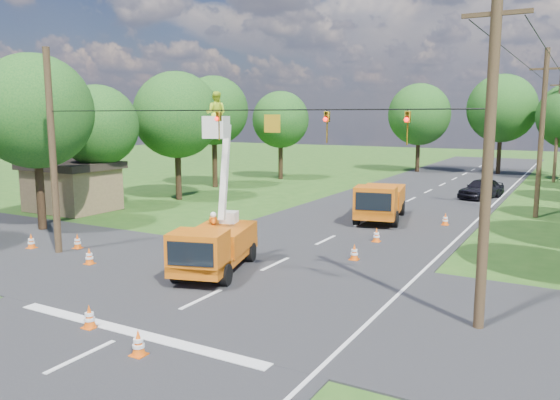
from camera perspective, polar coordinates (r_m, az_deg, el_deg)
The scene contains 30 objects.
ground at distance 36.18m, azimuth 11.36°, elevation -1.07°, with size 140.00×140.00×0.00m, color #254F17.
road_main at distance 36.18m, azimuth 11.36°, elevation -1.07°, with size 12.00×100.00×0.06m, color black.
road_cross at distance 20.24m, azimuth -4.75°, elevation -8.79°, with size 56.00×10.00×0.07m, color black.
stop_bar at distance 16.45m, azimuth -15.19°, elevation -13.33°, with size 9.00×0.45×0.02m, color silver.
edge_line at distance 34.91m, azimuth 20.13°, elevation -1.80°, with size 0.12×90.00×0.02m, color silver.
bucket_truck at distance 21.43m, azimuth -6.84°, elevation -3.63°, with size 3.42×5.70×7.03m.
second_truck at distance 32.28m, azimuth 10.41°, elevation -0.11°, with size 3.37×6.36×2.27m.
ground_worker at distance 22.76m, azimuth -6.93°, elevation -4.15°, with size 0.75×0.49×2.06m, color orange.
distant_car at distance 43.03m, azimuth 20.29°, elevation 1.13°, with size 1.77×4.40×1.50m, color black.
traffic_cone_0 at distance 17.04m, azimuth -19.30°, elevation -11.45°, with size 0.38×0.38×0.71m.
traffic_cone_1 at distance 14.87m, azimuth -14.58°, elevation -14.28°, with size 0.38×0.38×0.71m.
traffic_cone_2 at distance 23.52m, azimuth 7.77°, elevation -5.43°, with size 0.38×0.38×0.71m.
traffic_cone_3 at distance 26.98m, azimuth 10.04°, elevation -3.63°, with size 0.38×0.38×0.71m.
traffic_cone_4 at distance 23.98m, azimuth -19.31°, elevation -5.57°, with size 0.38×0.38×0.71m.
traffic_cone_5 at distance 26.93m, azimuth -20.41°, elevation -4.08°, with size 0.38×0.38×0.71m.
traffic_cone_6 at distance 27.78m, azimuth -24.55°, elevation -3.94°, with size 0.38×0.38×0.71m.
traffic_cone_7 at distance 31.95m, azimuth 16.89°, elevation -1.93°, with size 0.38×0.38×0.71m.
pole_right_near at distance 16.17m, azimuth 20.95°, elevation 4.65°, with size 1.80×0.30×10.00m.
pole_right_mid at distance 36.06m, azimuth 25.66°, elevation 6.37°, with size 1.80×0.30×10.00m.
pole_right_far at distance 56.03m, azimuth 27.03°, elevation 6.86°, with size 1.80×0.30×10.00m.
pole_left at distance 25.90m, azimuth -22.67°, elevation 4.57°, with size 0.30×0.30×9.00m.
signal_span at distance 18.13m, azimuth 0.90°, elevation 8.07°, with size 18.00×0.29×1.07m.
shed at distance 37.76m, azimuth -20.90°, elevation 1.42°, with size 5.50×4.50×3.15m.
tree_left_b at distance 31.64m, azimuth -24.24°, elevation 8.42°, with size 6.00×6.00×9.32m.
tree_left_c at distance 37.02m, azimuth -18.53°, elevation 7.34°, with size 5.20×5.20×8.06m.
tree_left_d at distance 40.32m, azimuth -10.75°, elevation 8.70°, with size 6.20×6.20×9.24m.
tree_left_e at distance 46.96m, azimuth -6.93°, elevation 9.24°, with size 5.80×5.80×9.41m.
tree_left_f at distance 52.63m, azimuth 0.06°, elevation 8.38°, with size 5.40×5.40×8.40m.
tree_far_a at distance 61.06m, azimuth 14.34°, elevation 8.65°, with size 6.60×6.60×9.50m.
tree_far_b at distance 61.47m, azimuth 22.16°, elevation 8.85°, with size 7.00×7.00×10.32m.
Camera 1 is at (10.82, -13.97, 6.13)m, focal length 35.00 mm.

